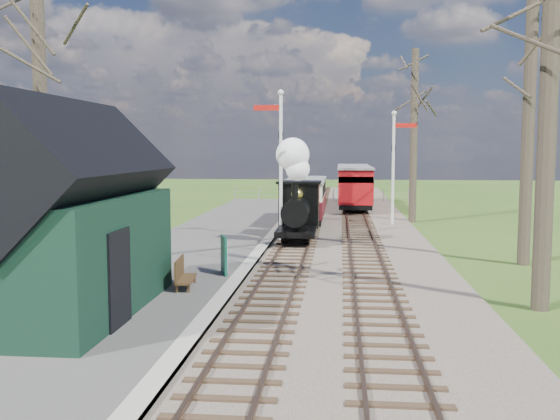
{
  "coord_description": "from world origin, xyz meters",
  "views": [
    {
      "loc": [
        1.7,
        -9.18,
        3.84
      ],
      "look_at": [
        -0.5,
        13.63,
        1.6
      ],
      "focal_mm": 40.0,
      "sensor_mm": 36.0,
      "label": 1
    }
  ],
  "objects_px": {
    "sign_board": "(224,255)",
    "bench": "(182,274)",
    "coach": "(306,198)",
    "red_carriage_a": "(355,187)",
    "semaphore_far": "(395,159)",
    "locomotive": "(297,198)",
    "semaphore_near": "(279,155)",
    "person": "(150,265)",
    "red_carriage_b": "(353,183)",
    "station_shed": "(68,220)"
  },
  "relations": [
    {
      "from": "semaphore_far",
      "to": "red_carriage_a",
      "type": "relative_size",
      "value": 1.1
    },
    {
      "from": "sign_board",
      "to": "semaphore_far",
      "type": "bearing_deg",
      "value": 65.86
    },
    {
      "from": "coach",
      "to": "red_carriage_a",
      "type": "relative_size",
      "value": 1.25
    },
    {
      "from": "semaphore_far",
      "to": "person",
      "type": "height_order",
      "value": "semaphore_far"
    },
    {
      "from": "red_carriage_b",
      "to": "bench",
      "type": "bearing_deg",
      "value": -100.28
    },
    {
      "from": "semaphore_near",
      "to": "person",
      "type": "xyz_separation_m",
      "value": [
        -2.22,
        -10.28,
        -2.66
      ]
    },
    {
      "from": "red_carriage_a",
      "to": "bench",
      "type": "bearing_deg",
      "value": -102.75
    },
    {
      "from": "semaphore_near",
      "to": "person",
      "type": "height_order",
      "value": "semaphore_near"
    },
    {
      "from": "semaphore_near",
      "to": "semaphore_far",
      "type": "distance_m",
      "value": 7.91
    },
    {
      "from": "semaphore_near",
      "to": "red_carriage_a",
      "type": "height_order",
      "value": "semaphore_near"
    },
    {
      "from": "semaphore_far",
      "to": "station_shed",
      "type": "bearing_deg",
      "value": -115.72
    },
    {
      "from": "bench",
      "to": "locomotive",
      "type": "bearing_deg",
      "value": 75.06
    },
    {
      "from": "red_carriage_b",
      "to": "person",
      "type": "distance_m",
      "value": 29.19
    },
    {
      "from": "coach",
      "to": "bench",
      "type": "height_order",
      "value": "coach"
    },
    {
      "from": "station_shed",
      "to": "semaphore_near",
      "type": "height_order",
      "value": "semaphore_near"
    },
    {
      "from": "locomotive",
      "to": "coach",
      "type": "relative_size",
      "value": 0.62
    },
    {
      "from": "coach",
      "to": "locomotive",
      "type": "bearing_deg",
      "value": -90.11
    },
    {
      "from": "coach",
      "to": "red_carriage_b",
      "type": "height_order",
      "value": "red_carriage_b"
    },
    {
      "from": "sign_board",
      "to": "bench",
      "type": "xyz_separation_m",
      "value": [
        -0.77,
        -1.88,
        -0.2
      ]
    },
    {
      "from": "semaphore_far",
      "to": "coach",
      "type": "xyz_separation_m",
      "value": [
        -4.37,
        -0.24,
        -1.96
      ]
    },
    {
      "from": "sign_board",
      "to": "person",
      "type": "bearing_deg",
      "value": -115.27
    },
    {
      "from": "semaphore_near",
      "to": "coach",
      "type": "xyz_separation_m",
      "value": [
        0.77,
        5.76,
        -2.23
      ]
    },
    {
      "from": "semaphore_near",
      "to": "sign_board",
      "type": "xyz_separation_m",
      "value": [
        -0.88,
        -7.45,
        -2.86
      ]
    },
    {
      "from": "semaphore_near",
      "to": "coach",
      "type": "height_order",
      "value": "semaphore_near"
    },
    {
      "from": "red_carriage_a",
      "to": "person",
      "type": "bearing_deg",
      "value": -103.58
    },
    {
      "from": "semaphore_far",
      "to": "red_carriage_b",
      "type": "distance_m",
      "value": 12.62
    },
    {
      "from": "semaphore_near",
      "to": "red_carriage_b",
      "type": "xyz_separation_m",
      "value": [
        3.37,
        18.36,
        -2.1
      ]
    },
    {
      "from": "sign_board",
      "to": "coach",
      "type": "bearing_deg",
      "value": 82.87
    },
    {
      "from": "semaphore_far",
      "to": "person",
      "type": "relative_size",
      "value": 3.74
    },
    {
      "from": "station_shed",
      "to": "red_carriage_a",
      "type": "xyz_separation_m",
      "value": [
        6.9,
        24.86,
        -0.74
      ]
    },
    {
      "from": "red_carriage_b",
      "to": "sign_board",
      "type": "relative_size",
      "value": 4.64
    },
    {
      "from": "semaphore_far",
      "to": "red_carriage_b",
      "type": "xyz_separation_m",
      "value": [
        -1.77,
        12.36,
        -1.82
      ]
    },
    {
      "from": "sign_board",
      "to": "locomotive",
      "type": "bearing_deg",
      "value": 77.09
    },
    {
      "from": "coach",
      "to": "red_carriage_b",
      "type": "xyz_separation_m",
      "value": [
        2.6,
        12.6,
        0.13
      ]
    },
    {
      "from": "locomotive",
      "to": "red_carriage_a",
      "type": "xyz_separation_m",
      "value": [
        2.61,
        13.16,
        -0.37
      ]
    },
    {
      "from": "semaphore_near",
      "to": "red_carriage_a",
      "type": "distance_m",
      "value": 13.46
    },
    {
      "from": "station_shed",
      "to": "person",
      "type": "bearing_deg",
      "value": 52.75
    },
    {
      "from": "person",
      "to": "semaphore_far",
      "type": "bearing_deg",
      "value": -34.37
    },
    {
      "from": "locomotive",
      "to": "person",
      "type": "relative_size",
      "value": 2.66
    },
    {
      "from": "locomotive",
      "to": "bench",
      "type": "xyz_separation_m",
      "value": [
        -2.41,
        -9.03,
        -1.33
      ]
    },
    {
      "from": "red_carriage_a",
      "to": "bench",
      "type": "xyz_separation_m",
      "value": [
        -5.02,
        -22.19,
        -0.96
      ]
    },
    {
      "from": "locomotive",
      "to": "sign_board",
      "type": "xyz_separation_m",
      "value": [
        -1.64,
        -7.15,
        -1.14
      ]
    },
    {
      "from": "station_shed",
      "to": "semaphore_far",
      "type": "xyz_separation_m",
      "value": [
        8.67,
        18.0,
        1.08
      ]
    },
    {
      "from": "locomotive",
      "to": "sign_board",
      "type": "distance_m",
      "value": 7.42
    },
    {
      "from": "semaphore_near",
      "to": "red_carriage_b",
      "type": "relative_size",
      "value": 1.19
    },
    {
      "from": "coach",
      "to": "semaphore_near",
      "type": "bearing_deg",
      "value": -97.6
    },
    {
      "from": "semaphore_near",
      "to": "person",
      "type": "distance_m",
      "value": 10.85
    },
    {
      "from": "red_carriage_a",
      "to": "sign_board",
      "type": "distance_m",
      "value": 20.76
    },
    {
      "from": "locomotive",
      "to": "coach",
      "type": "height_order",
      "value": "locomotive"
    },
    {
      "from": "sign_board",
      "to": "person",
      "type": "distance_m",
      "value": 3.14
    }
  ]
}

